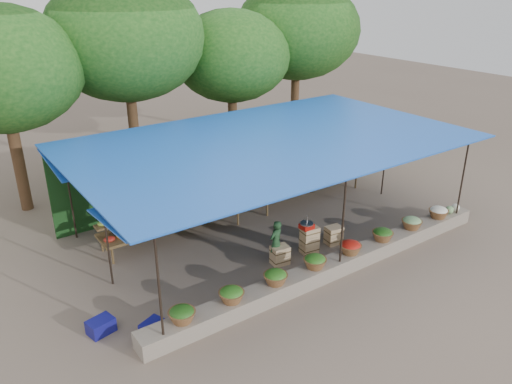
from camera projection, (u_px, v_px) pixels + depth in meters
ground at (270, 231)px, 14.74m from camera, size 60.00×60.00×0.00m
stone_curb at (335, 266)px, 12.59m from camera, size 10.60×0.55×0.40m
stall_canopy at (270, 144)px, 13.72m from camera, size 10.80×6.60×2.82m
produce_baskets at (333, 254)px, 12.39m from camera, size 8.98×0.58×0.34m
netting_backdrop at (214, 162)px, 16.61m from camera, size 10.60×0.06×2.50m
tree_row at (181, 45)px, 17.72m from camera, size 16.51×5.50×7.12m
fruit_table_left at (172, 218)px, 14.19m from camera, size 4.21×0.95×0.93m
fruit_table_right at (306, 180)px, 16.84m from camera, size 4.21×0.95×0.93m
crate_counter at (308, 243)px, 13.46m from camera, size 2.39×0.39×0.77m
weighing_scale at (307, 225)px, 13.19m from camera, size 0.36×0.36×0.38m
vendor_seated at (276, 242)px, 12.88m from camera, size 0.50×0.40×1.21m
customer_left at (116, 218)px, 13.63m from camera, size 0.84×0.66×1.69m
customer_mid at (254, 176)px, 16.66m from camera, size 1.12×0.75×1.61m
customer_right at (339, 157)px, 18.35m from camera, size 1.03×0.70×1.63m
blue_crate_front at (153, 328)px, 10.43m from camera, size 0.58×0.51×0.29m
blue_crate_back at (101, 326)px, 10.47m from camera, size 0.60×0.49×0.32m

